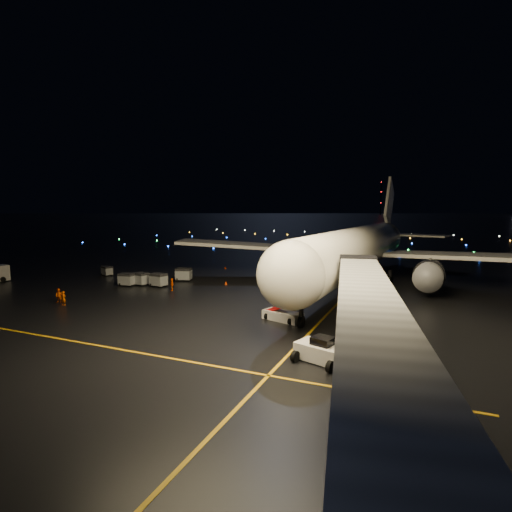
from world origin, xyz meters
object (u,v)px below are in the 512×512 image
object	(u,v)px
airliner	(363,224)
belt_loader	(283,306)
baggage_cart_4	(107,271)
crew_c	(172,284)
baggage_cart_0	(141,279)
baggage_cart_3	(127,280)
baggage_cart_2	(158,280)
crew_b	(59,296)
baggage_cart_1	(184,274)
pushback_tug	(323,349)
crew_a	(64,298)

from	to	relation	value
airliner	belt_loader	size ratio (longest dim) A/B	10.37
belt_loader	baggage_cart_4	xyz separation A→B (m)	(-35.17, 13.62, -0.65)
crew_c	baggage_cart_0	distance (m)	6.49
baggage_cart_3	baggage_cart_4	world-z (taller)	baggage_cart_3
baggage_cart_4	baggage_cart_2	bearing A→B (deg)	4.30
crew_b	baggage_cart_0	distance (m)	12.51
baggage_cart_0	baggage_cart_1	xyz separation A→B (m)	(3.62, 5.43, 0.06)
belt_loader	baggage_cart_1	distance (m)	25.59
baggage_cart_3	pushback_tug	bearing A→B (deg)	-33.19
crew_b	baggage_cart_2	size ratio (longest dim) A/B	0.78
baggage_cart_0	baggage_cart_3	size ratio (longest dim) A/B	1.01
crew_c	baggage_cart_2	world-z (taller)	baggage_cart_2
pushback_tug	belt_loader	xyz separation A→B (m)	(-6.13, 8.85, 0.52)
baggage_cart_0	baggage_cart_3	bearing A→B (deg)	-131.21
baggage_cart_4	crew_c	bearing A→B (deg)	2.87
baggage_cart_0	crew_b	bearing A→B (deg)	-86.01
crew_c	baggage_cart_4	size ratio (longest dim) A/B	0.91
crew_b	baggage_cart_3	bearing A→B (deg)	75.35
crew_a	baggage_cart_2	distance (m)	13.57
airliner	crew_a	xyz separation A→B (m)	(-28.64, -28.68, -7.77)
pushback_tug	baggage_cart_4	bearing A→B (deg)	169.14
crew_c	baggage_cart_0	xyz separation A→B (m)	(-6.33, 1.42, 0.07)
belt_loader	baggage_cart_2	size ratio (longest dim) A/B	2.68
belt_loader	crew_b	bearing A→B (deg)	-156.28
crew_b	baggage_cart_4	size ratio (longest dim) A/B	0.94
belt_loader	crew_c	distance (m)	19.89
crew_a	baggage_cart_4	bearing A→B (deg)	110.29
crew_c	baggage_cart_1	size ratio (longest dim) A/B	0.73
crew_c	baggage_cart_1	xyz separation A→B (m)	(-2.71, 6.85, 0.13)
airliner	baggage_cart_3	bearing A→B (deg)	-147.46
crew_a	baggage_cart_3	world-z (taller)	baggage_cart_3
belt_loader	baggage_cart_3	xyz separation A→B (m)	(-26.15, 8.01, -0.53)
pushback_tug	baggage_cart_0	xyz separation A→B (m)	(-30.78, 18.00, -0.00)
belt_loader	baggage_cart_1	bearing A→B (deg)	161.94
belt_loader	airliner	bearing A→B (deg)	97.80
airliner	belt_loader	bearing A→B (deg)	-95.47
airliner	baggage_cart_2	bearing A→B (deg)	-145.42
airliner	crew_c	xyz separation A→B (m)	(-22.18, -17.02, -7.76)
crew_c	crew_a	bearing A→B (deg)	-59.95
crew_a	crew_b	xyz separation A→B (m)	(-1.50, 0.69, 0.04)
baggage_cart_0	baggage_cart_1	size ratio (longest dim) A/B	0.94
crew_c	baggage_cart_2	xyz separation A→B (m)	(-3.37, 1.55, 0.11)
pushback_tug	crew_c	xyz separation A→B (m)	(-24.45, 16.58, -0.07)
baggage_cart_0	baggage_cart_2	xyz separation A→B (m)	(2.96, 0.13, 0.03)
belt_loader	baggage_cart_4	distance (m)	37.72
crew_c	belt_loader	bearing A→B (deg)	36.16
crew_c	crew_b	bearing A→B (deg)	-66.92
airliner	pushback_tug	distance (m)	34.54
crew_a	baggage_cart_3	size ratio (longest dim) A/B	0.77
airliner	baggage_cart_4	size ratio (longest dim) A/B	33.71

